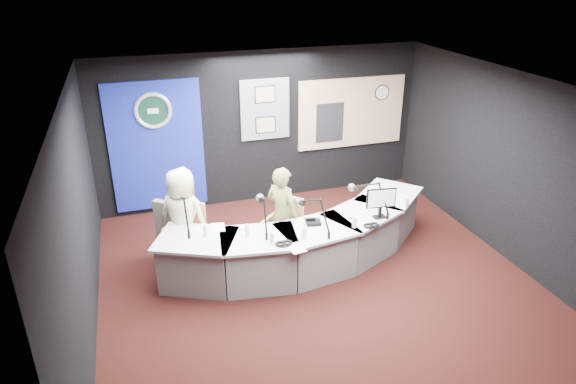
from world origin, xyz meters
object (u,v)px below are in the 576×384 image
object	(u,v)px
broadcast_desk	(303,241)
person_man	(183,218)
armchair_right	(282,229)
person_woman	(282,214)
armchair_left	(185,234)

from	to	relation	value
broadcast_desk	person_man	xyz separation A→B (m)	(-1.67, 0.50, 0.40)
armchair_right	person_woman	size ratio (longest dim) A/B	0.67
broadcast_desk	armchair_left	xyz separation A→B (m)	(-1.67, 0.50, 0.14)
armchair_left	person_man	distance (m)	0.26
armchair_left	person_man	xyz separation A→B (m)	(0.00, 0.00, 0.26)
armchair_left	armchair_right	distance (m)	1.45
armchair_right	person_woman	world-z (taller)	person_woman
broadcast_desk	armchair_right	xyz separation A→B (m)	(-0.24, 0.25, 0.13)
armchair_right	person_man	bearing A→B (deg)	-143.43
broadcast_desk	person_woman	bearing A→B (deg)	134.03
broadcast_desk	person_man	bearing A→B (deg)	163.23
broadcast_desk	armchair_left	bearing A→B (deg)	163.23
armchair_left	person_woman	size ratio (longest dim) A/B	0.68
armchair_right	person_woman	xyz separation A→B (m)	(0.00, 0.00, 0.25)
person_woman	person_man	bearing A→B (deg)	43.91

